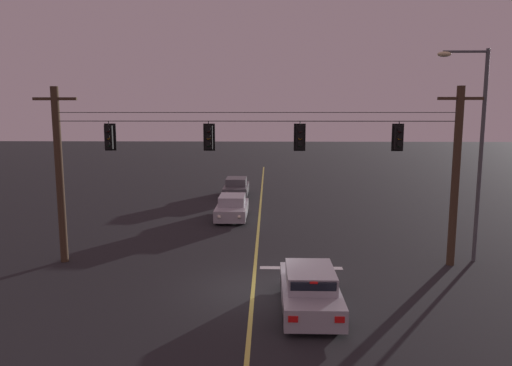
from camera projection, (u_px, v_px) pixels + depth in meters
name	position (u px, v px, depth m)	size (l,w,h in m)	color
ground_plane	(253.00, 290.00, 16.76)	(180.00, 180.00, 0.00)	black
lane_centre_stripe	(258.00, 228.00, 25.74)	(0.14, 60.00, 0.01)	#D1C64C
stop_bar_paint	(301.00, 268.00, 19.17)	(3.40, 0.36, 0.01)	silver
signal_span_assembly	(255.00, 173.00, 19.24)	(18.18, 0.32, 7.38)	#423021
traffic_light_leftmost	(109.00, 137.00, 19.16)	(0.48, 0.41, 1.22)	black
traffic_light_left_inner	(209.00, 137.00, 19.06)	(0.48, 0.41, 1.22)	black
traffic_light_centre	(300.00, 137.00, 18.96)	(0.48, 0.41, 1.22)	black
traffic_light_right_inner	(399.00, 138.00, 18.85)	(0.48, 0.41, 1.22)	black
car_waiting_near_lane	(310.00, 289.00, 15.09)	(1.80, 4.33, 1.39)	#A5A5AD
car_oncoming_lead	(232.00, 208.00, 28.22)	(1.80, 4.42, 1.39)	#A5A5AD
car_oncoming_trailing	(236.00, 188.00, 35.86)	(1.80, 4.42, 1.39)	#4C4C51
street_lamp_corner	(475.00, 138.00, 19.33)	(2.11, 0.30, 8.88)	#4C4F54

